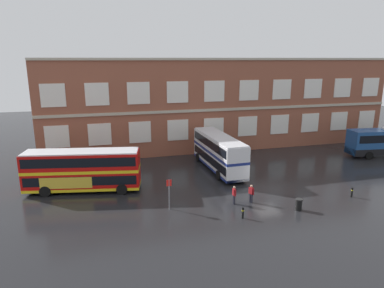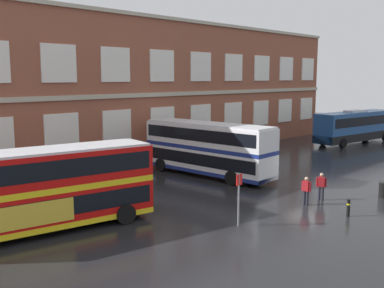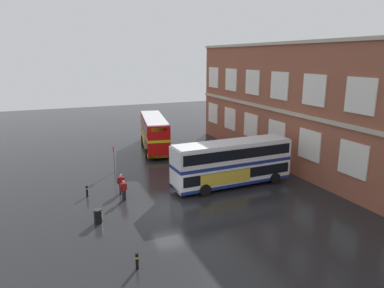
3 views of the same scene
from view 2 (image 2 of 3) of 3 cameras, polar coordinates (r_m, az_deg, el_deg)
ground_plane at (r=34.11m, az=11.38°, el=-4.42°), size 120.00×120.00×0.00m
brick_terminal_building at (r=44.89m, az=-4.90°, el=6.83°), size 50.12×8.19×12.79m
double_decker_near at (r=23.07m, az=-18.53°, el=-5.41°), size 11.29×4.59×4.07m
double_decker_middle at (r=34.38m, az=2.01°, el=-0.50°), size 3.11×11.07×4.07m
touring_coach at (r=54.64m, az=19.88°, el=2.08°), size 12.24×4.20×3.80m
waiting_passenger at (r=28.84m, az=16.05°, el=-5.05°), size 0.38×0.62×1.70m
second_passenger at (r=27.52m, az=14.25°, el=-5.62°), size 0.26×0.63×1.70m
bus_stand_flag at (r=22.91m, az=5.95°, el=-6.42°), size 0.44×0.10×2.70m
station_litter_bin at (r=30.85m, az=23.09°, el=-5.31°), size 0.60×0.60×1.03m
safety_bollard_east at (r=26.09m, az=19.19°, el=-7.61°), size 0.19×0.19×0.95m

